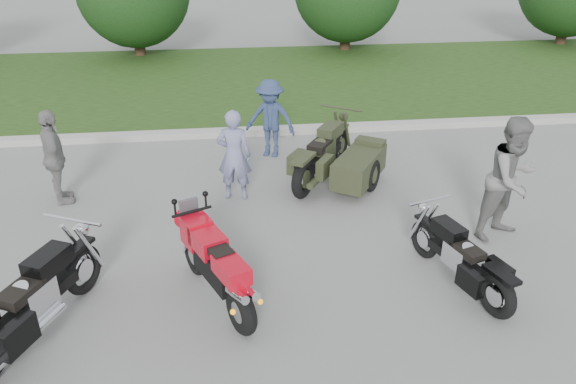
{
  "coord_description": "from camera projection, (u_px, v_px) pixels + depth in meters",
  "views": [
    {
      "loc": [
        -0.25,
        -5.9,
        4.61
      ],
      "look_at": [
        0.61,
        1.51,
        0.8
      ],
      "focal_mm": 35.0,
      "sensor_mm": 36.0,
      "label": 1
    }
  ],
  "objects": [
    {
      "name": "person_back",
      "position": [
        54.0,
        158.0,
        9.43
      ],
      "size": [
        0.69,
        1.06,
        1.67
      ],
      "primitive_type": "imported",
      "rotation": [
        0.0,
        0.0,
        1.89
      ],
      "color": "gray",
      "rests_on": "ground"
    },
    {
      "name": "cruiser_left",
      "position": [
        30.0,
        306.0,
        6.49
      ],
      "size": [
        1.17,
        2.28,
        0.94
      ],
      "rotation": [
        0.0,
        0.0,
        -0.44
      ],
      "color": "black",
      "rests_on": "ground"
    },
    {
      "name": "person_grey",
      "position": [
        512.0,
        179.0,
        8.39
      ],
      "size": [
        1.17,
        1.07,
        1.93
      ],
      "primitive_type": "imported",
      "rotation": [
        0.0,
        0.0,
        0.45
      ],
      "color": "gray",
      "rests_on": "ground"
    },
    {
      "name": "ground",
      "position": [
        255.0,
        301.0,
        7.34
      ],
      "size": [
        80.0,
        80.0,
        0.0
      ],
      "primitive_type": "plane",
      "color": "gray",
      "rests_on": "ground"
    },
    {
      "name": "curb",
      "position": [
        238.0,
        132.0,
        12.61
      ],
      "size": [
        60.0,
        0.3,
        0.15
      ],
      "primitive_type": "cube",
      "color": "#B3B1A9",
      "rests_on": "ground"
    },
    {
      "name": "cruiser_right",
      "position": [
        463.0,
        261.0,
        7.44
      ],
      "size": [
        0.8,
        2.01,
        0.8
      ],
      "rotation": [
        0.0,
        0.0,
        0.31
      ],
      "color": "black",
      "rests_on": "ground"
    },
    {
      "name": "sportbike_red",
      "position": [
        216.0,
        265.0,
        7.07
      ],
      "size": [
        1.0,
        1.91,
        0.97
      ],
      "rotation": [
        0.0,
        0.0,
        0.43
      ],
      "color": "black",
      "rests_on": "ground"
    },
    {
      "name": "cruiser_sidecar",
      "position": [
        343.0,
        162.0,
        10.21
      ],
      "size": [
        1.95,
        2.31,
        0.95
      ],
      "rotation": [
        0.0,
        0.0,
        -0.57
      ],
      "color": "black",
      "rests_on": "ground"
    },
    {
      "name": "person_denim",
      "position": [
        270.0,
        119.0,
        11.27
      ],
      "size": [
        1.18,
        0.96,
        1.6
      ],
      "primitive_type": "imported",
      "rotation": [
        0.0,
        0.0,
        -0.41
      ],
      "color": "navy",
      "rests_on": "ground"
    },
    {
      "name": "grass_strip",
      "position": [
        233.0,
        81.0,
        16.28
      ],
      "size": [
        60.0,
        8.0,
        0.14
      ],
      "primitive_type": "cube",
      "color": "#3D6322",
      "rests_on": "ground"
    },
    {
      "name": "person_stripe",
      "position": [
        234.0,
        155.0,
        9.59
      ],
      "size": [
        0.65,
        0.49,
        1.62
      ],
      "primitive_type": "imported",
      "rotation": [
        0.0,
        0.0,
        2.96
      ],
      "color": "#7E81AB",
      "rests_on": "ground"
    }
  ]
}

